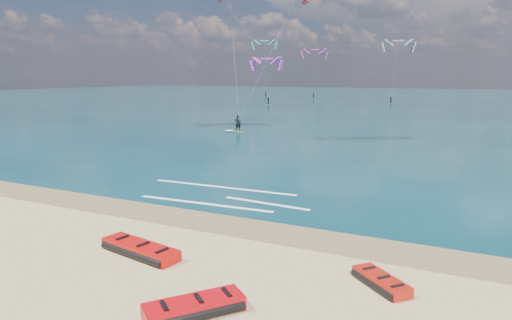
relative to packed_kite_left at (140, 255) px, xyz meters
The scene contains 9 objects.
ground 41.04m from the packed_kite_left, 91.81° to the left, with size 320.00×320.00×0.00m, color tan.
wet_sand_strip 4.22m from the packed_kite_left, 107.84° to the left, with size 320.00×2.40×0.01m, color brown.
sea 105.02m from the packed_kite_left, 90.71° to the left, with size 320.00×200.00×0.04m, color #093035.
packed_kite_left is the anchor object (origin of this frame).
packed_kite_mid 7.76m from the packed_kite_left, ahead, with size 2.07×0.98×0.36m, color #B9190C, non-canonical shape.
packed_kite_right 4.49m from the packed_kite_left, 33.01° to the right, with size 2.73×1.21×0.44m, color red, non-canonical shape.
kitesurfer_main 31.85m from the packed_kite_left, 109.68° to the left, with size 12.12×7.24×16.51m.
shoreline_foam 7.69m from the packed_kite_left, 97.92° to the left, with size 9.70×3.67×0.01m.
distant_kites 86.51m from the packed_kite_left, 97.06° to the left, with size 72.99×28.43×14.27m.
Camera 1 is at (11.05, -12.25, 5.89)m, focal length 32.00 mm.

